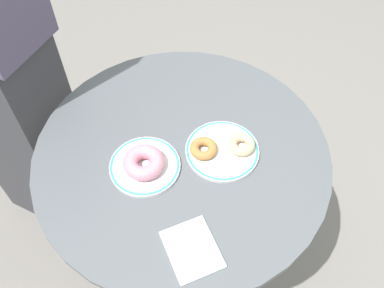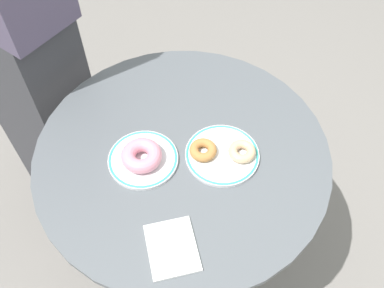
% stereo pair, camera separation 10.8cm
% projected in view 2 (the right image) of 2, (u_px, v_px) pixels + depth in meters
% --- Properties ---
extents(ground_plane, '(7.00, 7.00, 0.02)m').
position_uv_depth(ground_plane, '(186.00, 258.00, 1.73)').
color(ground_plane, gray).
extents(cafe_table, '(0.79, 0.79, 0.75)m').
position_uv_depth(cafe_table, '(184.00, 196.00, 1.31)').
color(cafe_table, '#565B60').
rests_on(cafe_table, ground).
extents(plate_left, '(0.18, 0.18, 0.01)m').
position_uv_depth(plate_left, '(143.00, 159.00, 1.09)').
color(plate_left, white).
rests_on(plate_left, cafe_table).
extents(plate_right, '(0.20, 0.20, 0.01)m').
position_uv_depth(plate_right, '(222.00, 155.00, 1.10)').
color(plate_right, white).
rests_on(plate_right, cafe_table).
extents(donut_pink_frosted, '(0.12, 0.12, 0.04)m').
position_uv_depth(donut_pink_frosted, '(142.00, 156.00, 1.07)').
color(donut_pink_frosted, pink).
rests_on(donut_pink_frosted, plate_left).
extents(donut_glazed, '(0.08, 0.08, 0.02)m').
position_uv_depth(donut_glazed, '(242.00, 151.00, 1.08)').
color(donut_glazed, '#E0B789').
rests_on(donut_glazed, plate_right).
extents(donut_old_fashioned, '(0.08, 0.08, 0.02)m').
position_uv_depth(donut_old_fashioned, '(203.00, 150.00, 1.09)').
color(donut_old_fashioned, '#BC7F42').
rests_on(donut_old_fashioned, plate_right).
extents(paper_napkin, '(0.13, 0.15, 0.01)m').
position_uv_depth(paper_napkin, '(172.00, 248.00, 0.95)').
color(paper_napkin, white).
rests_on(paper_napkin, cafe_table).
extents(person_figure, '(0.45, 0.44, 1.70)m').
position_uv_depth(person_figure, '(14.00, 36.00, 1.27)').
color(person_figure, '#3D3D42').
rests_on(person_figure, ground).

